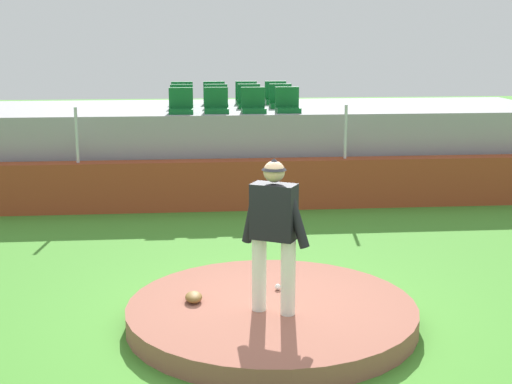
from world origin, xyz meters
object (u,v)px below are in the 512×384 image
at_px(pitcher, 274,224).
at_px(stadium_chair_9, 214,97).
at_px(stadium_chair_4, 182,101).
at_px(stadium_chair_6, 249,101).
at_px(stadium_chair_1, 216,105).
at_px(stadium_chair_8, 182,98).
at_px(fielding_glove, 194,297).
at_px(stadium_chair_5, 216,101).
at_px(stadium_chair_11, 276,97).
at_px(stadium_chair_10, 246,97).
at_px(stadium_chair_2, 253,105).
at_px(stadium_chair_0, 181,105).
at_px(baseball, 278,287).
at_px(stadium_chair_7, 281,100).
at_px(stadium_chair_3, 288,104).

distance_m(pitcher, stadium_chair_9, 8.70).
relative_size(pitcher, stadium_chair_9, 3.53).
bearing_deg(stadium_chair_9, pitcher, 92.25).
height_order(stadium_chair_4, stadium_chair_6, same).
relative_size(stadium_chair_1, stadium_chair_8, 1.00).
bearing_deg(fielding_glove, stadium_chair_5, -4.94).
height_order(stadium_chair_8, stadium_chair_11, same).
distance_m(pitcher, stadium_chair_4, 7.88).
xyz_separation_m(stadium_chair_10, stadium_chair_11, (0.67, -0.01, 0.00)).
xyz_separation_m(pitcher, stadium_chair_2, (0.38, 6.85, 0.65)).
bearing_deg(stadium_chair_0, baseball, 101.08).
distance_m(stadium_chair_1, stadium_chair_11, 2.27).
distance_m(stadium_chair_10, stadium_chair_11, 0.67).
bearing_deg(fielding_glove, stadium_chair_4, 0.75).
bearing_deg(fielding_glove, stadium_chair_0, 0.98).
height_order(stadium_chair_0, stadium_chair_9, same).
bearing_deg(stadium_chair_0, stadium_chair_11, -139.44).
bearing_deg(stadium_chair_7, stadium_chair_1, 31.74).
relative_size(stadium_chair_7, stadium_chair_11, 1.00).
bearing_deg(baseball, stadium_chair_7, 82.65).
bearing_deg(stadium_chair_10, stadium_chair_2, 89.83).
bearing_deg(stadium_chair_3, pitcher, 81.11).
relative_size(pitcher, stadium_chair_0, 3.53).
distance_m(stadium_chair_2, stadium_chair_8, 2.30).
height_order(stadium_chair_8, stadium_chair_9, same).
bearing_deg(stadium_chair_9, stadium_chair_10, -179.88).
xyz_separation_m(stadium_chair_0, stadium_chair_11, (2.12, 1.81, 0.00)).
xyz_separation_m(stadium_chair_1, stadium_chair_10, (0.75, 1.78, 0.00)).
height_order(fielding_glove, stadium_chair_2, stadium_chair_2).
xyz_separation_m(baseball, stadium_chair_4, (-1.20, 7.07, 1.64)).
bearing_deg(stadium_chair_8, stadium_chair_10, -179.34).
bearing_deg(fielding_glove, stadium_chair_7, -15.33).
xyz_separation_m(stadium_chair_4, stadium_chair_5, (0.73, 0.01, 0.00)).
xyz_separation_m(stadium_chair_2, stadium_chair_6, (-0.00, 0.94, 0.00)).
bearing_deg(stadium_chair_8, stadium_chair_0, 89.73).
bearing_deg(stadium_chair_6, stadium_chair_9, -50.95).
height_order(baseball, stadium_chair_9, stadium_chair_9).
height_order(pitcher, stadium_chair_8, stadium_chair_8).
height_order(stadium_chair_4, stadium_chair_9, same).
bearing_deg(stadium_chair_9, stadium_chair_2, 111.58).
relative_size(pitcher, baseball, 23.84).
xyz_separation_m(stadium_chair_3, stadium_chair_10, (-0.69, 1.80, 0.00)).
xyz_separation_m(stadium_chair_2, stadium_chair_11, (0.67, 1.81, 0.00)).
xyz_separation_m(pitcher, stadium_chair_8, (-1.06, 8.65, 0.65)).
xyz_separation_m(stadium_chair_3, stadium_chair_9, (-1.41, 1.80, 0.00)).
bearing_deg(stadium_chair_2, stadium_chair_11, -110.41).
bearing_deg(baseball, pitcher, -100.88).
bearing_deg(stadium_chair_11, stadium_chair_9, -0.30).
relative_size(stadium_chair_2, stadium_chair_4, 1.00).
bearing_deg(stadium_chair_5, stadium_chair_8, -49.83).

